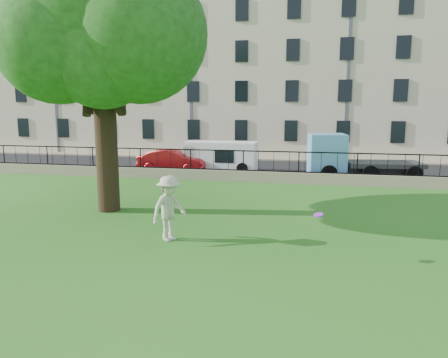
% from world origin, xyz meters
% --- Properties ---
extents(ground, '(120.00, 120.00, 0.00)m').
position_xyz_m(ground, '(0.00, 0.00, 0.00)').
color(ground, '#216117').
rests_on(ground, ground).
extents(retaining_wall, '(50.00, 0.40, 0.60)m').
position_xyz_m(retaining_wall, '(0.00, 12.00, 0.30)').
color(retaining_wall, gray).
rests_on(retaining_wall, ground).
extents(iron_railing, '(50.00, 0.05, 1.13)m').
position_xyz_m(iron_railing, '(0.00, 12.00, 1.15)').
color(iron_railing, black).
rests_on(iron_railing, retaining_wall).
extents(street, '(60.00, 9.00, 0.01)m').
position_xyz_m(street, '(0.00, 16.70, 0.01)').
color(street, black).
rests_on(street, ground).
extents(sidewalk, '(60.00, 1.40, 0.12)m').
position_xyz_m(sidewalk, '(0.00, 21.90, 0.06)').
color(sidewalk, gray).
rests_on(sidewalk, ground).
extents(building_row, '(56.40, 10.40, 13.80)m').
position_xyz_m(building_row, '(0.00, 27.57, 6.92)').
color(building_row, beige).
rests_on(building_row, ground).
extents(tree, '(8.50, 6.71, 10.78)m').
position_xyz_m(tree, '(-4.30, 4.41, 7.24)').
color(tree, black).
rests_on(tree, ground).
extents(man, '(1.31, 1.53, 2.05)m').
position_xyz_m(man, '(-0.51, 1.13, 1.03)').
color(man, beige).
rests_on(man, ground).
extents(frisbee, '(0.28, 0.29, 0.12)m').
position_xyz_m(frisbee, '(4.00, 0.32, 1.26)').
color(frisbee, purple).
extents(red_sedan, '(4.29, 1.57, 1.40)m').
position_xyz_m(red_sedan, '(-4.90, 14.40, 0.70)').
color(red_sedan, '#A9141B').
rests_on(red_sedan, street).
extents(white_van, '(4.47, 1.75, 1.88)m').
position_xyz_m(white_van, '(-2.00, 15.40, 0.94)').
color(white_van, white).
rests_on(white_van, street).
extents(blue_truck, '(6.30, 2.96, 2.54)m').
position_xyz_m(blue_truck, '(6.50, 14.40, 1.27)').
color(blue_truck, '#63AAE9').
rests_on(blue_truck, street).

